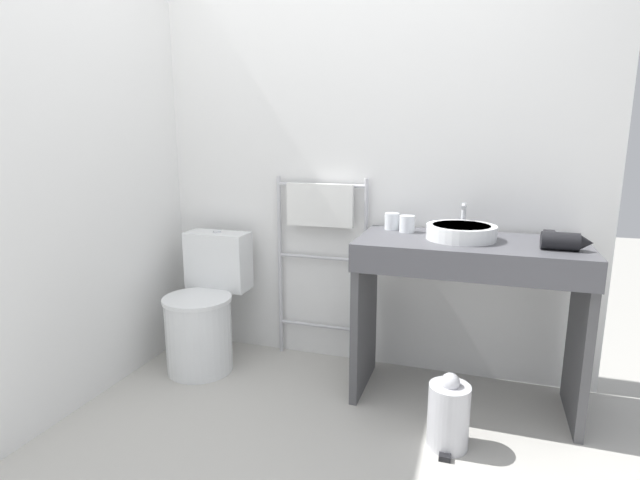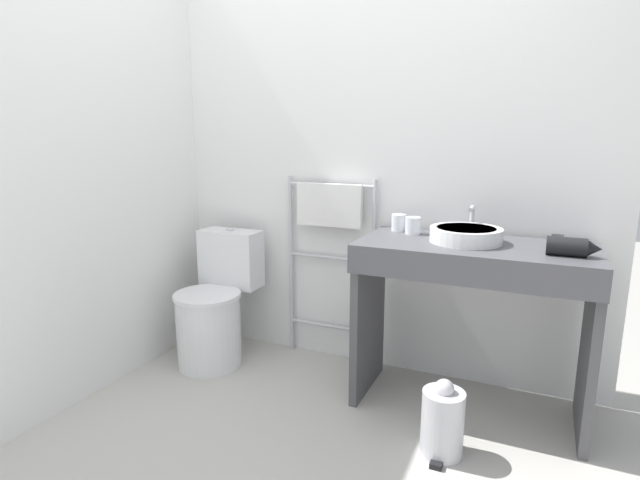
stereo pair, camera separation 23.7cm
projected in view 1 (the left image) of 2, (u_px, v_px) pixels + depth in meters
The scene contains 11 objects.
wall_back at pixel (363, 154), 2.85m from camera, with size 2.62×0.12×2.47m, color white.
wall_side at pixel (91, 157), 2.55m from camera, with size 0.12×2.00×2.47m, color white.
toilet at pixel (204, 313), 2.91m from camera, with size 0.39×0.54×0.78m.
towel_radiator at pixel (320, 227), 2.90m from camera, with size 0.56×0.06×1.10m.
vanity_counter at pixel (467, 292), 2.45m from camera, with size 1.07×0.53×0.84m.
sink_basin at pixel (461, 232), 2.42m from camera, with size 0.34×0.34×0.07m.
faucet at pixel (463, 214), 2.58m from camera, with size 0.02×0.10×0.15m.
cup_near_wall at pixel (392, 221), 2.68m from camera, with size 0.08×0.08×0.09m.
cup_near_edge at pixel (407, 224), 2.60m from camera, with size 0.08×0.08×0.09m.
hair_dryer at pixel (563, 241), 2.20m from camera, with size 0.21×0.16×0.08m.
trash_bin at pixel (448, 414), 2.17m from camera, with size 0.18×0.21×0.35m.
Camera 1 is at (0.67, -1.41, 1.35)m, focal length 28.00 mm.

